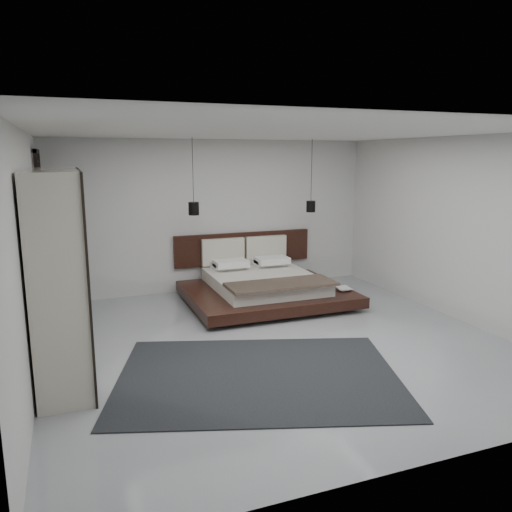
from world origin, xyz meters
name	(u,v)px	position (x,y,z in m)	size (l,w,h in m)	color
floor	(277,341)	(0.00, 0.00, 0.00)	(6.00, 6.00, 0.00)	#9A9CA2
ceiling	(279,131)	(0.00, 0.00, 2.80)	(6.00, 6.00, 0.00)	white
wall_back	(215,216)	(0.00, 3.00, 1.40)	(6.00, 6.00, 0.00)	silver
wall_front	(431,302)	(0.00, -3.00, 1.40)	(6.00, 6.00, 0.00)	silver
wall_left	(29,257)	(-3.00, 0.00, 1.40)	(6.00, 6.00, 0.00)	silver
wall_right	(459,229)	(3.00, 0.00, 1.40)	(6.00, 6.00, 0.00)	silver
lattice_screen	(43,234)	(-2.95, 2.45, 1.30)	(0.05, 0.90, 2.60)	black
bed	(263,285)	(0.55, 1.91, 0.28)	(2.70, 2.36, 1.06)	black
book_lower	(337,289)	(1.66, 1.27, 0.26)	(0.22, 0.30, 0.03)	#99724C
book_upper	(337,288)	(1.64, 1.24, 0.29)	(0.21, 0.29, 0.02)	#99724C
pendant_left	(194,208)	(-0.56, 2.33, 1.63)	(0.18, 0.18, 1.29)	black
pendant_right	(311,206)	(1.66, 2.33, 1.59)	(0.17, 0.17, 1.32)	black
wardrobe	(59,272)	(-2.70, 0.12, 1.17)	(0.57, 2.40, 2.35)	beige
rug	(258,376)	(-0.63, -0.95, 0.01)	(3.20, 2.28, 0.01)	black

